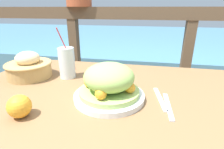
{
  "coord_description": "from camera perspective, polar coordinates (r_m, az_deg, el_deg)",
  "views": [
    {
      "loc": [
        0.15,
        -0.62,
        1.03
      ],
      "look_at": [
        0.01,
        0.06,
        0.77
      ],
      "focal_mm": 28.0,
      "sensor_mm": 36.0,
      "label": 1
    }
  ],
  "objects": [
    {
      "name": "orange_near_basket",
      "position": [
        0.63,
        -27.99,
        -9.14
      ],
      "size": [
        0.07,
        0.07,
        0.07
      ],
      "color": "#F9A328",
      "rests_on": "patio_table"
    },
    {
      "name": "salad_plate",
      "position": [
        0.65,
        -0.98,
        -3.11
      ],
      "size": [
        0.27,
        0.27,
        0.14
      ],
      "color": "silver",
      "rests_on": "patio_table"
    },
    {
      "name": "drink_glass",
      "position": [
        0.88,
        -14.53,
        3.72
      ],
      "size": [
        0.08,
        0.08,
        0.25
      ],
      "color": "silver",
      "rests_on": "patio_table"
    },
    {
      "name": "bread_basket",
      "position": [
        0.95,
        -25.45,
        2.24
      ],
      "size": [
        0.22,
        0.22,
        0.13
      ],
      "color": "tan",
      "rests_on": "patio_table"
    },
    {
      "name": "railing_fence",
      "position": [
        1.42,
        5.15,
        9.24
      ],
      "size": [
        2.8,
        0.08,
        1.04
      ],
      "color": "brown",
      "rests_on": "ground_plane"
    },
    {
      "name": "sea_backdrop",
      "position": [
        3.97,
        9.09,
        9.15
      ],
      "size": [
        12.0,
        4.0,
        0.47
      ],
      "color": "teal",
      "rests_on": "ground_plane"
    },
    {
      "name": "fork",
      "position": [
        0.69,
        15.39,
        -7.62
      ],
      "size": [
        0.04,
        0.18,
        0.0
      ],
      "color": "silver",
      "rests_on": "patio_table"
    },
    {
      "name": "knife",
      "position": [
        0.65,
        17.86,
        -9.73
      ],
      "size": [
        0.02,
        0.18,
        0.0
      ],
      "color": "silver",
      "rests_on": "patio_table"
    },
    {
      "name": "patio_table",
      "position": [
        0.76,
        -1.89,
        -12.0
      ],
      "size": [
        1.22,
        0.81,
        0.71
      ],
      "color": "olive",
      "rests_on": "ground_plane"
    }
  ]
}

